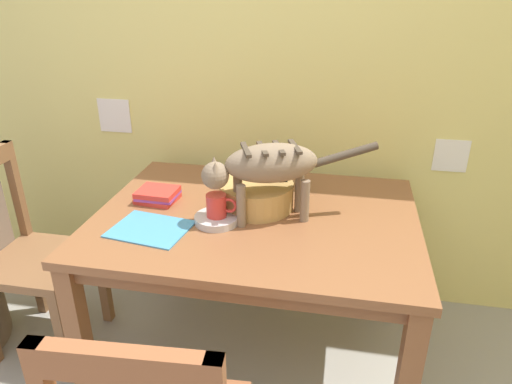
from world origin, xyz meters
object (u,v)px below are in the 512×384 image
Objects in this scene: book_stack at (158,195)px; wooden_chair_far at (30,257)px; cat at (267,167)px; toaster at (277,177)px; dining_table at (256,233)px; coffee_mug at (217,205)px; magazine at (150,229)px; wicker_basket at (256,195)px; saucer_bowl at (217,219)px.

book_stack is 0.68m from wooden_chair_far.
cat is 3.29× the size of toaster.
cat reaches higher than wooden_chair_far.
dining_table is 0.23m from coffee_mug.
toaster reaches higher than dining_table.
coffee_mug is at bearing -143.91° from dining_table.
book_stack is 0.89× the size of toaster.
book_stack is (-0.44, 0.04, 0.11)m from dining_table.
wicker_basket is (0.36, 0.27, 0.05)m from magazine.
magazine is (-0.37, -0.20, 0.09)m from dining_table.
dining_table is 10.64× the size of coffee_mug.
cat is 5.38× the size of coffee_mug.
wooden_chair_far reaches higher than coffee_mug.
cat reaches higher than magazine.
toaster is at bearing 57.43° from saucer_bowl.
cat is at bearing 21.37° from coffee_mug.
magazine reaches higher than dining_table.
coffee_mug is 0.39× the size of wicker_basket.
wooden_chair_far reaches higher than saucer_bowl.
cat is 2.12× the size of wicker_basket.
wicker_basket is 1.56× the size of toaster.
cat is at bearing 20.95° from saucer_bowl.
toaster reaches higher than saucer_bowl.
dining_table is at bearing 36.09° from coffee_mug.
saucer_bowl is 0.34m from book_stack.
wicker_basket is (-0.06, 0.09, -0.17)m from cat.
cat is at bearing 93.06° from wooden_chair_far.
wicker_basket is at bearing 100.80° from dining_table.
coffee_mug is (-0.13, -0.10, 0.16)m from dining_table.
toaster reaches higher than magazine.
dining_table is 0.27m from toaster.
wicker_basket is at bearing 98.48° from wooden_chair_far.
dining_table is 1.05m from wooden_chair_far.
saucer_bowl is 0.36m from toaster.
wooden_chair_far reaches higher than toaster.
toaster is (0.01, 0.23, -0.14)m from cat.
wooden_chair_far is at bearing -167.40° from book_stack.
dining_table is 6.51× the size of toaster.
book_stack reaches higher than saucer_bowl.
wicker_basket is 0.15m from toaster.
dining_table is 4.55× the size of magazine.
book_stack is (-0.30, 0.14, 0.01)m from saucer_bowl.
wooden_chair_far reaches higher than dining_table.
toaster is at bearing 17.64° from book_stack.
dining_table is 1.37× the size of wooden_chair_far.
book_stack is at bearing 155.22° from coffee_mug.
coffee_mug is 0.97m from wooden_chair_far.
saucer_bowl is at bearing -122.57° from toaster.
magazine is 0.45m from wicker_basket.
magazine is at bearing 91.81° from cat.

